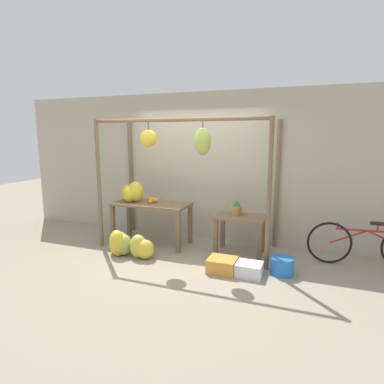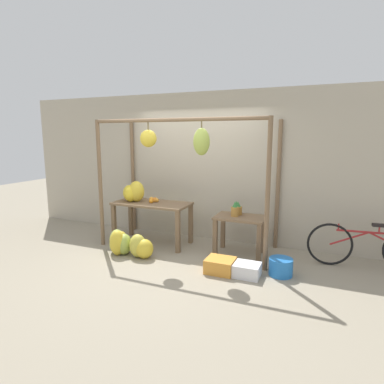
{
  "view_description": "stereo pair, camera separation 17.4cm",
  "coord_description": "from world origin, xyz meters",
  "px_view_note": "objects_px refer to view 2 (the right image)",
  "views": [
    {
      "loc": [
        2.07,
        -4.47,
        1.99
      ],
      "look_at": [
        0.12,
        0.65,
        1.03
      ],
      "focal_mm": 30.0,
      "sensor_mm": 36.0,
      "label": 1
    },
    {
      "loc": [
        2.23,
        -4.4,
        1.99
      ],
      "look_at": [
        0.12,
        0.65,
        1.03
      ],
      "focal_mm": 30.0,
      "sensor_mm": 36.0,
      "label": 2
    }
  ],
  "objects_px": {
    "pineapple_cluster": "(236,209)",
    "banana_pile_ground_left": "(120,243)",
    "banana_pile_on_table": "(133,192)",
    "fruit_crate_purple": "(247,270)",
    "orange_pile": "(154,200)",
    "banana_pile_ground_right": "(141,247)",
    "blue_bucket": "(281,267)",
    "fruit_crate_white": "(220,265)",
    "parked_bicycle": "(368,247)"
  },
  "relations": [
    {
      "from": "banana_pile_on_table",
      "to": "fruit_crate_white",
      "type": "bearing_deg",
      "value": -20.39
    },
    {
      "from": "banana_pile_ground_right",
      "to": "pineapple_cluster",
      "type": "bearing_deg",
      "value": 31.34
    },
    {
      "from": "pineapple_cluster",
      "to": "fruit_crate_white",
      "type": "bearing_deg",
      "value": -89.48
    },
    {
      "from": "banana_pile_ground_right",
      "to": "fruit_crate_purple",
      "type": "height_order",
      "value": "banana_pile_ground_right"
    },
    {
      "from": "fruit_crate_purple",
      "to": "parked_bicycle",
      "type": "bearing_deg",
      "value": 30.84
    },
    {
      "from": "banana_pile_on_table",
      "to": "orange_pile",
      "type": "xyz_separation_m",
      "value": [
        0.4,
        0.07,
        -0.12
      ]
    },
    {
      "from": "orange_pile",
      "to": "fruit_crate_purple",
      "type": "xyz_separation_m",
      "value": [
        1.95,
        -0.79,
        -0.73
      ]
    },
    {
      "from": "orange_pile",
      "to": "banana_pile_ground_left",
      "type": "relative_size",
      "value": 0.44
    },
    {
      "from": "banana_pile_ground_right",
      "to": "banana_pile_on_table",
      "type": "bearing_deg",
      "value": 129.9
    },
    {
      "from": "banana_pile_on_table",
      "to": "banana_pile_ground_left",
      "type": "distance_m",
      "value": 1.01
    },
    {
      "from": "banana_pile_ground_left",
      "to": "blue_bucket",
      "type": "height_order",
      "value": "banana_pile_ground_left"
    },
    {
      "from": "blue_bucket",
      "to": "fruit_crate_purple",
      "type": "xyz_separation_m",
      "value": [
        -0.44,
        -0.22,
        -0.03
      ]
    },
    {
      "from": "orange_pile",
      "to": "parked_bicycle",
      "type": "height_order",
      "value": "orange_pile"
    },
    {
      "from": "fruit_crate_purple",
      "to": "fruit_crate_white",
      "type": "bearing_deg",
      "value": -178.38
    },
    {
      "from": "parked_bicycle",
      "to": "banana_pile_ground_left",
      "type": "bearing_deg",
      "value": -166.71
    },
    {
      "from": "parked_bicycle",
      "to": "fruit_crate_purple",
      "type": "xyz_separation_m",
      "value": [
        -1.61,
        -0.96,
        -0.26
      ]
    },
    {
      "from": "pineapple_cluster",
      "to": "fruit_crate_white",
      "type": "distance_m",
      "value": 1.1
    },
    {
      "from": "orange_pile",
      "to": "pineapple_cluster",
      "type": "distance_m",
      "value": 1.55
    },
    {
      "from": "orange_pile",
      "to": "blue_bucket",
      "type": "bearing_deg",
      "value": -13.35
    },
    {
      "from": "banana_pile_on_table",
      "to": "banana_pile_ground_right",
      "type": "height_order",
      "value": "banana_pile_on_table"
    },
    {
      "from": "banana_pile_on_table",
      "to": "blue_bucket",
      "type": "height_order",
      "value": "banana_pile_on_table"
    },
    {
      "from": "banana_pile_on_table",
      "to": "parked_bicycle",
      "type": "relative_size",
      "value": 0.28
    },
    {
      "from": "banana_pile_ground_left",
      "to": "fruit_crate_white",
      "type": "distance_m",
      "value": 1.83
    },
    {
      "from": "banana_pile_ground_left",
      "to": "parked_bicycle",
      "type": "height_order",
      "value": "parked_bicycle"
    },
    {
      "from": "orange_pile",
      "to": "banana_pile_ground_right",
      "type": "distance_m",
      "value": 1.01
    },
    {
      "from": "banana_pile_on_table",
      "to": "fruit_crate_white",
      "type": "relative_size",
      "value": 1.18
    },
    {
      "from": "banana_pile_ground_right",
      "to": "blue_bucket",
      "type": "height_order",
      "value": "banana_pile_ground_right"
    },
    {
      "from": "fruit_crate_white",
      "to": "fruit_crate_purple",
      "type": "xyz_separation_m",
      "value": [
        0.4,
        0.01,
        -0.01
      ]
    },
    {
      "from": "banana_pile_on_table",
      "to": "blue_bucket",
      "type": "relative_size",
      "value": 1.43
    },
    {
      "from": "orange_pile",
      "to": "fruit_crate_purple",
      "type": "distance_m",
      "value": 2.23
    },
    {
      "from": "orange_pile",
      "to": "fruit_crate_white",
      "type": "distance_m",
      "value": 1.89
    },
    {
      "from": "orange_pile",
      "to": "fruit_crate_white",
      "type": "xyz_separation_m",
      "value": [
        1.55,
        -0.8,
        -0.72
      ]
    },
    {
      "from": "banana_pile_ground_left",
      "to": "fruit_crate_purple",
      "type": "distance_m",
      "value": 2.22
    },
    {
      "from": "fruit_crate_purple",
      "to": "banana_pile_ground_left",
      "type": "bearing_deg",
      "value": 178.56
    },
    {
      "from": "banana_pile_on_table",
      "to": "fruit_crate_white",
      "type": "height_order",
      "value": "banana_pile_on_table"
    },
    {
      "from": "fruit_crate_purple",
      "to": "pineapple_cluster",
      "type": "bearing_deg",
      "value": 114.87
    },
    {
      "from": "banana_pile_on_table",
      "to": "fruit_crate_purple",
      "type": "height_order",
      "value": "banana_pile_on_table"
    },
    {
      "from": "banana_pile_ground_right",
      "to": "parked_bicycle",
      "type": "xyz_separation_m",
      "value": [
        3.39,
        0.93,
        0.17
      ]
    },
    {
      "from": "banana_pile_ground_left",
      "to": "parked_bicycle",
      "type": "bearing_deg",
      "value": 13.29
    },
    {
      "from": "banana_pile_on_table",
      "to": "fruit_crate_purple",
      "type": "relative_size",
      "value": 1.31
    },
    {
      "from": "parked_bicycle",
      "to": "fruit_crate_white",
      "type": "bearing_deg",
      "value": -154.15
    },
    {
      "from": "fruit_crate_white",
      "to": "blue_bucket",
      "type": "distance_m",
      "value": 0.87
    },
    {
      "from": "banana_pile_on_table",
      "to": "banana_pile_ground_right",
      "type": "bearing_deg",
      "value": -50.1
    },
    {
      "from": "fruit_crate_white",
      "to": "fruit_crate_purple",
      "type": "height_order",
      "value": "fruit_crate_white"
    },
    {
      "from": "blue_bucket",
      "to": "fruit_crate_purple",
      "type": "distance_m",
      "value": 0.49
    },
    {
      "from": "pineapple_cluster",
      "to": "banana_pile_ground_left",
      "type": "xyz_separation_m",
      "value": [
        -1.82,
        -0.82,
        -0.58
      ]
    },
    {
      "from": "fruit_crate_white",
      "to": "parked_bicycle",
      "type": "relative_size",
      "value": 0.24
    },
    {
      "from": "fruit_crate_white",
      "to": "pineapple_cluster",
      "type": "bearing_deg",
      "value": 90.52
    },
    {
      "from": "orange_pile",
      "to": "fruit_crate_white",
      "type": "bearing_deg",
      "value": -27.28
    },
    {
      "from": "pineapple_cluster",
      "to": "banana_pile_ground_right",
      "type": "height_order",
      "value": "pineapple_cluster"
    }
  ]
}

